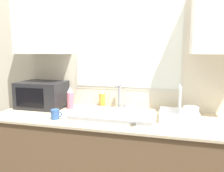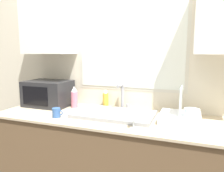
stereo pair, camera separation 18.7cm
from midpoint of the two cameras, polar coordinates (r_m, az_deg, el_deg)
countertop at (r=2.13m, az=4.40°, el=-20.09°), size 2.28×0.70×0.92m
wall_back at (r=2.19m, az=7.12°, el=5.98°), size 6.00×0.38×2.60m
sink_basin at (r=1.98m, az=3.32°, el=-7.38°), size 0.71×0.42×0.03m
faucet at (r=2.15m, az=5.19°, el=-2.22°), size 0.08×0.16×0.27m
microwave at (r=2.39m, az=-14.23°, el=-1.89°), size 0.46×0.33×0.27m
dish_rack at (r=1.90m, az=20.38°, el=-7.43°), size 0.32×0.29×0.29m
spray_bottle at (r=2.27m, az=-7.52°, el=-2.94°), size 0.07×0.07×0.22m
soap_bottle at (r=2.25m, az=0.69°, el=-3.68°), size 0.06×0.06×0.18m
mug_near_sink at (r=1.96m, az=-11.67°, el=-6.88°), size 0.10×0.07×0.08m
wine_glass at (r=1.65m, az=8.91°, el=-7.30°), size 0.06×0.06×0.16m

